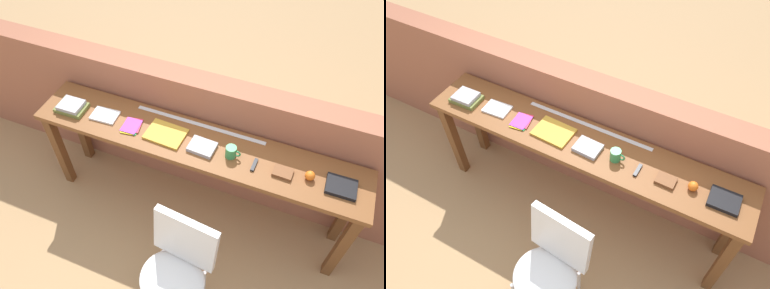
# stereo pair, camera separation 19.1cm
# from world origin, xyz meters

# --- Properties ---
(ground_plane) EXTENTS (40.00, 40.00, 0.00)m
(ground_plane) POSITION_xyz_m (0.00, 0.00, 0.00)
(ground_plane) COLOR tan
(brick_wall_back) EXTENTS (6.00, 0.20, 1.17)m
(brick_wall_back) POSITION_xyz_m (0.00, 0.64, 0.58)
(brick_wall_back) COLOR #9E5B42
(brick_wall_back) RESTS_ON ground
(sideboard) EXTENTS (2.50, 0.44, 0.88)m
(sideboard) POSITION_xyz_m (0.00, 0.30, 0.74)
(sideboard) COLOR brown
(sideboard) RESTS_ON ground
(chair_white_moulded) EXTENTS (0.48, 0.49, 0.89)m
(chair_white_moulded) POSITION_xyz_m (0.18, -0.47, 0.53)
(chair_white_moulded) COLOR white
(chair_white_moulded) RESTS_ON ground
(book_stack_leftmost) EXTENTS (0.23, 0.17, 0.06)m
(book_stack_leftmost) POSITION_xyz_m (-1.01, 0.25, 0.91)
(book_stack_leftmost) COLOR olive
(book_stack_leftmost) RESTS_ON sideboard
(magazine_cycling) EXTENTS (0.21, 0.16, 0.02)m
(magazine_cycling) POSITION_xyz_m (-0.73, 0.28, 0.89)
(magazine_cycling) COLOR white
(magazine_cycling) RESTS_ON sideboard
(pamphlet_pile_colourful) EXTENTS (0.16, 0.19, 0.01)m
(pamphlet_pile_colourful) POSITION_xyz_m (-0.49, 0.26, 0.89)
(pamphlet_pile_colourful) COLOR orange
(pamphlet_pile_colourful) RESTS_ON sideboard
(book_open_centre) EXTENTS (0.29, 0.23, 0.02)m
(book_open_centre) POSITION_xyz_m (-0.22, 0.28, 0.89)
(book_open_centre) COLOR gold
(book_open_centre) RESTS_ON sideboard
(book_grey_hardcover) EXTENTS (0.19, 0.16, 0.03)m
(book_grey_hardcover) POSITION_xyz_m (0.07, 0.26, 0.90)
(book_grey_hardcover) COLOR #9E9EA3
(book_grey_hardcover) RESTS_ON sideboard
(mug) EXTENTS (0.11, 0.08, 0.09)m
(mug) POSITION_xyz_m (0.28, 0.27, 0.92)
(mug) COLOR #338C4C
(mug) RESTS_ON sideboard
(multitool_folded) EXTENTS (0.03, 0.11, 0.02)m
(multitool_folded) POSITION_xyz_m (0.46, 0.25, 0.89)
(multitool_folded) COLOR black
(multitool_folded) RESTS_ON sideboard
(leather_journal_brown) EXTENTS (0.13, 0.10, 0.02)m
(leather_journal_brown) POSITION_xyz_m (0.65, 0.26, 0.89)
(leather_journal_brown) COLOR brown
(leather_journal_brown) RESTS_ON sideboard
(sports_ball_small) EXTENTS (0.07, 0.07, 0.07)m
(sports_ball_small) POSITION_xyz_m (0.83, 0.28, 0.91)
(sports_ball_small) COLOR orange
(sports_ball_small) RESTS_ON sideboard
(book_repair_rightmost) EXTENTS (0.20, 0.17, 0.03)m
(book_repair_rightmost) POSITION_xyz_m (1.03, 0.28, 0.89)
(book_repair_rightmost) COLOR black
(book_repair_rightmost) RESTS_ON sideboard
(ruler_metal_back_edge) EXTENTS (1.02, 0.03, 0.00)m
(ruler_metal_back_edge) POSITION_xyz_m (-0.03, 0.47, 0.88)
(ruler_metal_back_edge) COLOR silver
(ruler_metal_back_edge) RESTS_ON sideboard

